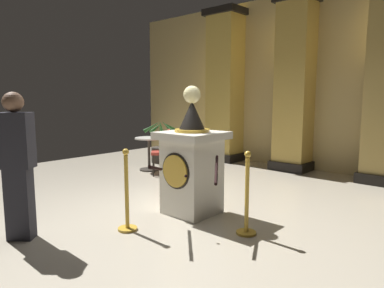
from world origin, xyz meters
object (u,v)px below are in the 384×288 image
Objects in this scene: stanchion_far at (247,206)px; cafe_table at (149,149)px; pedestal_clock at (192,164)px; potted_palm_left at (161,149)px; stanchion_near at (127,202)px; cafe_chair_red at (165,148)px; bystander_guest at (17,162)px.

stanchion_far is 4.06m from cafe_table.
pedestal_clock is 4.00m from potted_palm_left.
stanchion_near reaches higher than cafe_chair_red.
cafe_table is (-3.69, 1.70, 0.12)m from stanchion_far.
cafe_chair_red reaches higher than cafe_table.
stanchion_near is 1.01× the size of stanchion_far.
pedestal_clock is 1.75× the size of stanchion_near.
pedestal_clock is 2.42× the size of cafe_table.
cafe_table is at bearing 155.29° from stanchion_far.
bystander_guest is at bearing -135.30° from stanchion_far.
bystander_guest reaches higher than stanchion_far.
pedestal_clock reaches higher than bystander_guest.
cafe_chair_red is (-1.91, 2.47, 0.22)m from stanchion_near.
cafe_chair_red is at bearing 152.57° from stanchion_far.
stanchion_near is 0.60× the size of bystander_guest.
potted_palm_left is at bearing 139.70° from cafe_chair_red.
stanchion_near is 1.46m from stanchion_far.
pedestal_clock is at bearing 171.77° from stanchion_far.
cafe_table is at bearing 134.36° from stanchion_near.
stanchion_far is at bearing -27.43° from cafe_chair_red.
stanchion_far is 4.90m from potted_palm_left.
potted_palm_left reaches higher than stanchion_near.
stanchion_far is 0.93× the size of potted_palm_left.
pedestal_clock reaches higher than cafe_chair_red.
stanchion_far reaches higher than cafe_chair_red.
stanchion_far is at bearing -31.22° from potted_palm_left.
cafe_table is 0.77× the size of cafe_chair_red.
cafe_table is at bearing -59.06° from potted_palm_left.
stanchion_near is at bearing -48.51° from potted_palm_left.
potted_palm_left is 1.14× the size of cafe_chair_red.
potted_palm_left is (-3.02, 3.42, -0.02)m from stanchion_near.
stanchion_near is 1.07× the size of cafe_chair_red.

